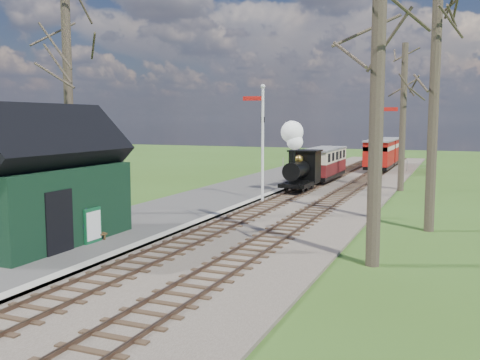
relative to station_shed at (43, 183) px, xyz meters
The scene contains 19 objects.
ground 6.29m from the station_shed, 42.94° to the right, with size 140.00×140.00×0.00m, color #38561B.
distant_hills 63.40m from the station_shed, 84.61° to the left, with size 114.40×48.00×22.02m.
ballast_bed 18.98m from the station_shed, 72.73° to the left, with size 8.00×60.00×0.10m, color brown.
track_near 18.63m from the station_shed, 76.57° to the left, with size 1.60×60.00×0.15m.
track_far 19.40m from the station_shed, 69.04° to the left, with size 1.60×60.00×0.15m.
platform 10.26m from the station_shed, 85.44° to the left, with size 5.00×44.00×0.20m, color #474442.
coping_strip 10.69m from the station_shed, 72.79° to the left, with size 0.40×44.00×0.21m, color #B2AD9E.
station_shed is the anchor object (origin of this frame).
semaphore_near 12.58m from the station_shed, 73.62° to the left, with size 1.22×0.24×6.22m.
semaphore_far 20.01m from the station_shed, 64.28° to the left, with size 1.22×0.24×5.72m.
bare_trees 8.81m from the station_shed, 47.30° to the left, with size 15.51×22.39×12.00m.
fence_line 32.38m from the station_shed, 81.83° to the left, with size 12.60×0.08×1.00m.
locomotive 17.12m from the station_shed, 75.50° to the left, with size 1.66×3.86×4.14m.
coach 23.05m from the station_shed, 79.25° to the left, with size 1.93×6.62×2.03m.
red_carriage_a 32.10m from the station_shed, 77.59° to the left, with size 2.05×5.08×2.16m.
red_carriage_b 37.49m from the station_shed, 79.40° to the left, with size 2.05×5.08×2.16m.
sign_board 2.23m from the station_shed, 19.63° to the left, with size 0.12×0.82×1.20m.
bench 2.23m from the station_shed, 26.96° to the left, with size 0.80×1.34×0.74m.
person 2.08m from the station_shed, 13.20° to the left, with size 0.46×0.30×1.25m, color #1B1F30.
Camera 1 is at (8.82, -10.16, 4.43)m, focal length 40.00 mm.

